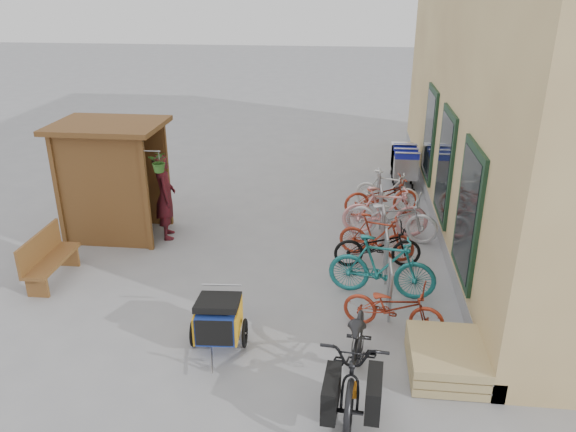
# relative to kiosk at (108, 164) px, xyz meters

# --- Properties ---
(ground) EXTENTS (80.00, 80.00, 0.00)m
(ground) POSITION_rel_kiosk_xyz_m (3.28, -2.47, -1.55)
(ground) COLOR gray
(kiosk) EXTENTS (2.49, 1.65, 2.40)m
(kiosk) POSITION_rel_kiosk_xyz_m (0.00, 0.00, 0.00)
(kiosk) COLOR brown
(kiosk) RESTS_ON ground
(bike_rack) EXTENTS (0.05, 5.35, 0.86)m
(bike_rack) POSITION_rel_kiosk_xyz_m (5.58, -0.07, -1.04)
(bike_rack) COLOR #A5A8AD
(bike_rack) RESTS_ON ground
(pallet_stack) EXTENTS (1.00, 1.20, 0.40)m
(pallet_stack) POSITION_rel_kiosk_xyz_m (6.28, -3.87, -1.34)
(pallet_stack) COLOR tan
(pallet_stack) RESTS_ON ground
(bench) EXTENTS (0.45, 1.43, 0.90)m
(bench) POSITION_rel_kiosk_xyz_m (-0.40, -2.04, -1.09)
(bench) COLOR brown
(bench) RESTS_ON ground
(shopping_carts) EXTENTS (0.62, 1.72, 1.12)m
(shopping_carts) POSITION_rel_kiosk_xyz_m (6.28, 3.93, -0.90)
(shopping_carts) COLOR silver
(shopping_carts) RESTS_ON ground
(child_trailer) EXTENTS (0.84, 1.39, 0.81)m
(child_trailer) POSITION_rel_kiosk_xyz_m (3.05, -3.60, -1.10)
(child_trailer) COLOR #1C3E9B
(child_trailer) RESTS_ON ground
(cargo_bike) EXTENTS (0.96, 2.31, 1.18)m
(cargo_bike) POSITION_rel_kiosk_xyz_m (5.04, -4.52, -0.97)
(cargo_bike) COLOR black
(cargo_bike) RESTS_ON ground
(person_kiosk) EXTENTS (0.62, 0.75, 1.79)m
(person_kiosk) POSITION_rel_kiosk_xyz_m (1.13, 0.02, -0.66)
(person_kiosk) COLOR maroon
(person_kiosk) RESTS_ON ground
(bike_0) EXTENTS (1.63, 0.90, 0.81)m
(bike_0) POSITION_rel_kiosk_xyz_m (5.61, -2.94, -1.15)
(bike_0) COLOR #9C311C
(bike_0) RESTS_ON ground
(bike_1) EXTENTS (1.87, 0.78, 1.09)m
(bike_1) POSITION_rel_kiosk_xyz_m (5.48, -1.90, -1.01)
(bike_1) COLOR #1D7476
(bike_1) RESTS_ON ground
(bike_2) EXTENTS (1.68, 0.74, 0.85)m
(bike_2) POSITION_rel_kiosk_xyz_m (5.45, -0.85, -1.13)
(bike_2) COLOR black
(bike_2) RESTS_ON ground
(bike_3) EXTENTS (1.54, 0.80, 0.89)m
(bike_3) POSITION_rel_kiosk_xyz_m (5.44, -0.48, -1.11)
(bike_3) COLOR #9C311C
(bike_3) RESTS_ON ground
(bike_4) EXTENTS (2.01, 1.13, 1.00)m
(bike_4) POSITION_rel_kiosk_xyz_m (5.77, 0.43, -1.05)
(bike_4) COLOR silver
(bike_4) RESTS_ON ground
(bike_5) EXTENTS (1.79, 0.54, 1.07)m
(bike_5) POSITION_rel_kiosk_xyz_m (5.65, 0.59, -1.02)
(bike_5) COLOR pink
(bike_5) RESTS_ON ground
(bike_6) EXTENTS (1.82, 1.02, 0.91)m
(bike_6) POSITION_rel_kiosk_xyz_m (5.62, 1.70, -1.10)
(bike_6) COLOR #9C311C
(bike_6) RESTS_ON ground
(bike_7) EXTENTS (1.60, 0.91, 0.93)m
(bike_7) POSITION_rel_kiosk_xyz_m (5.77, 2.09, -1.09)
(bike_7) COLOR silver
(bike_7) RESTS_ON ground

